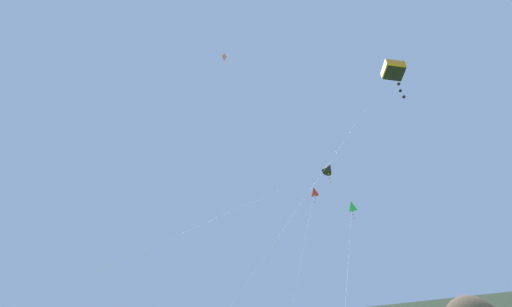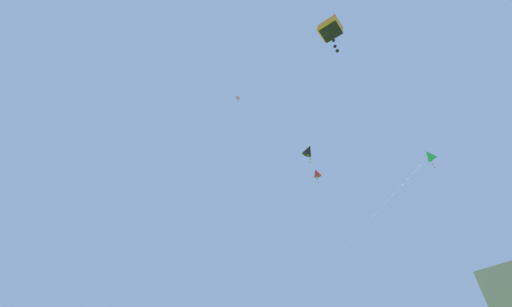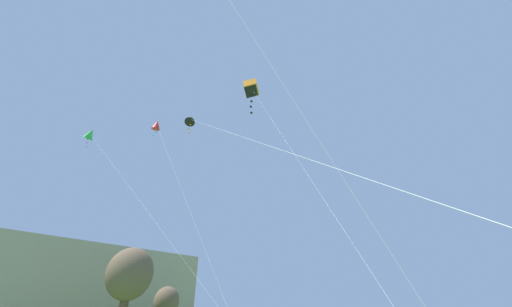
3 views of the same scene
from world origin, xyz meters
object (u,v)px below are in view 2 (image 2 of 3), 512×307
kite_black_diamond_1 (308,151)px  kite_pink_delta_0 (232,105)px  kite_orange_box_4 (330,30)px  kite_red_diamond_2 (316,173)px  kite_green_diamond_3 (429,156)px

kite_black_diamond_1 → kite_pink_delta_0: bearing=-141.9°
kite_pink_delta_0 → kite_black_diamond_1: kite_pink_delta_0 is taller
kite_pink_delta_0 → kite_orange_box_4: size_ratio=1.19×
kite_red_diamond_2 → kite_orange_box_4: (7.95, -1.57, 7.60)m
kite_green_diamond_3 → kite_orange_box_4: 17.68m
kite_pink_delta_0 → kite_green_diamond_3: size_ratio=1.16×
kite_pink_delta_0 → kite_black_diamond_1: (6.56, 5.15, -10.20)m
kite_red_diamond_2 → kite_orange_box_4: bearing=-11.2°
kite_black_diamond_1 → kite_red_diamond_2: size_ratio=1.35×
kite_black_diamond_1 → kite_orange_box_4: bearing=-1.1°
kite_pink_delta_0 → kite_red_diamond_2: 13.64m
kite_red_diamond_2 → kite_black_diamond_1: bearing=-39.6°
kite_red_diamond_2 → kite_orange_box_4: size_ratio=0.66×
kite_pink_delta_0 → kite_black_diamond_1: size_ratio=1.33×
kite_red_diamond_2 → kite_green_diamond_3: (-0.50, 13.72, 4.85)m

